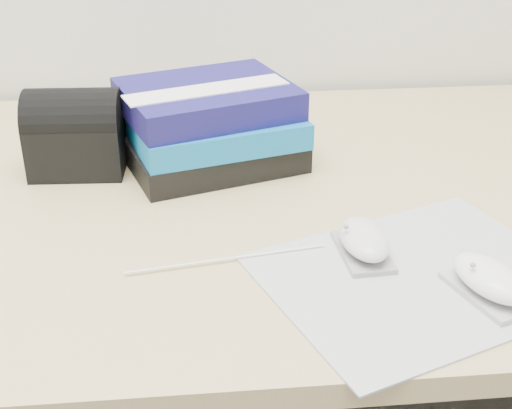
{
  "coord_description": "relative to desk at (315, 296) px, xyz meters",
  "views": [
    {
      "loc": [
        -0.19,
        0.7,
        1.18
      ],
      "look_at": [
        -0.11,
        1.46,
        0.77
      ],
      "focal_mm": 50.0,
      "sensor_mm": 36.0,
      "label": 1
    }
  ],
  "objects": [
    {
      "name": "mousepad",
      "position": [
        0.06,
        -0.3,
        0.24
      ],
      "size": [
        0.4,
        0.36,
        0.0
      ],
      "primitive_type": "cube",
      "rotation": [
        0.0,
        0.0,
        0.37
      ],
      "color": "#97989F",
      "rests_on": "desk"
    },
    {
      "name": "book_stack",
      "position": [
        -0.16,
        0.03,
        0.29
      ],
      "size": [
        0.29,
        0.26,
        0.12
      ],
      "color": "black",
      "rests_on": "desk"
    },
    {
      "name": "usb_cable",
      "position": [
        -0.15,
        -0.25,
        0.24
      ],
      "size": [
        0.23,
        0.04,
        0.0
      ],
      "primitive_type": "cylinder",
      "rotation": [
        0.0,
        1.57,
        0.16
      ],
      "color": "white",
      "rests_on": "mousepad"
    },
    {
      "name": "mouse_front",
      "position": [
        0.12,
        -0.34,
        0.26
      ],
      "size": [
        0.09,
        0.11,
        0.04
      ],
      "color": "#ACACAF",
      "rests_on": "mousepad"
    },
    {
      "name": "pouch",
      "position": [
        -0.35,
        0.02,
        0.29
      ],
      "size": [
        0.14,
        0.1,
        0.12
      ],
      "color": "black",
      "rests_on": "desk"
    },
    {
      "name": "desk",
      "position": [
        0.0,
        0.0,
        0.0
      ],
      "size": [
        1.6,
        0.8,
        0.73
      ],
      "color": "tan",
      "rests_on": "ground"
    },
    {
      "name": "mouse_rear",
      "position": [
        0.0,
        -0.25,
        0.25
      ],
      "size": [
        0.06,
        0.1,
        0.04
      ],
      "color": "gray",
      "rests_on": "mousepad"
    }
  ]
}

